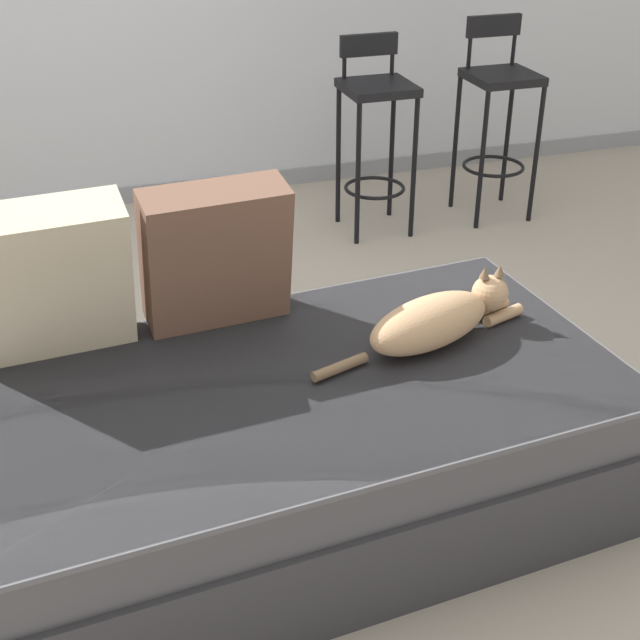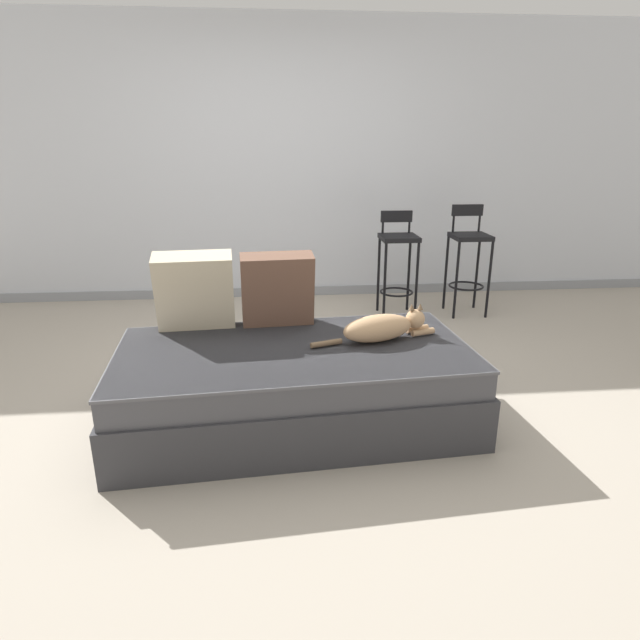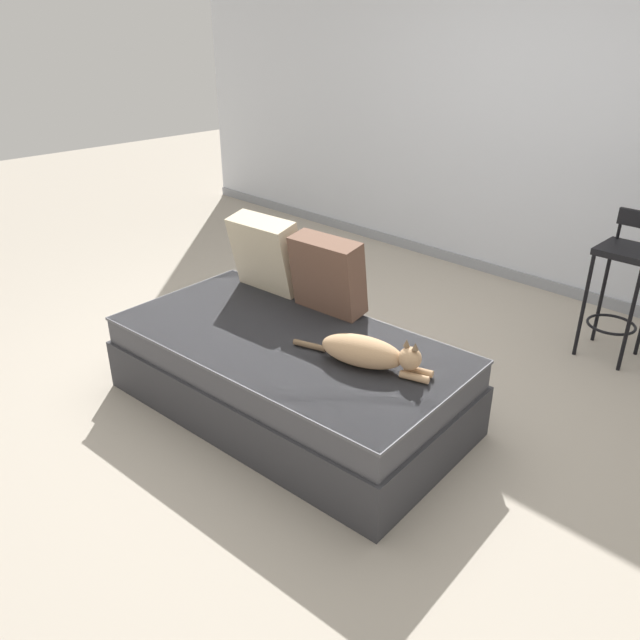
% 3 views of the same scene
% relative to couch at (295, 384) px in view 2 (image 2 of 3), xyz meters
% --- Properties ---
extents(ground_plane, '(16.00, 16.00, 0.00)m').
position_rel_couch_xyz_m(ground_plane, '(0.00, 0.40, -0.23)').
color(ground_plane, '#A89E8E').
rests_on(ground_plane, ground).
extents(wall_back_panel, '(8.00, 0.10, 2.60)m').
position_rel_couch_xyz_m(wall_back_panel, '(0.00, 2.65, 1.07)').
color(wall_back_panel, silver).
rests_on(wall_back_panel, ground).
extents(wall_baseboard_trim, '(8.00, 0.02, 0.09)m').
position_rel_couch_xyz_m(wall_baseboard_trim, '(0.00, 2.60, -0.18)').
color(wall_baseboard_trim, gray).
rests_on(wall_baseboard_trim, ground).
extents(couch, '(2.00, 1.14, 0.45)m').
position_rel_couch_xyz_m(couch, '(0.00, 0.00, 0.00)').
color(couch, '#353539').
rests_on(couch, ground).
extents(throw_pillow_corner, '(0.46, 0.29, 0.47)m').
position_rel_couch_xyz_m(throw_pillow_corner, '(-0.56, 0.36, 0.45)').
color(throw_pillow_corner, beige).
rests_on(throw_pillow_corner, couch).
extents(throw_pillow_middle, '(0.44, 0.25, 0.44)m').
position_rel_couch_xyz_m(throw_pillow_middle, '(-0.08, 0.39, 0.44)').
color(throw_pillow_middle, brown).
rests_on(throw_pillow_middle, couch).
extents(cat, '(0.73, 0.30, 0.19)m').
position_rel_couch_xyz_m(cat, '(0.50, 0.07, 0.30)').
color(cat, tan).
rests_on(cat, couch).
extents(bar_stool_near_window, '(0.32, 0.32, 0.92)m').
position_rel_couch_xyz_m(bar_stool_near_window, '(1.00, 1.88, 0.33)').
color(bar_stool_near_window, black).
rests_on(bar_stool_near_window, ground).
extents(bar_stool_by_doorway, '(0.32, 0.32, 0.97)m').
position_rel_couch_xyz_m(bar_stool_by_doorway, '(1.64, 1.88, 0.34)').
color(bar_stool_by_doorway, black).
rests_on(bar_stool_by_doorway, ground).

